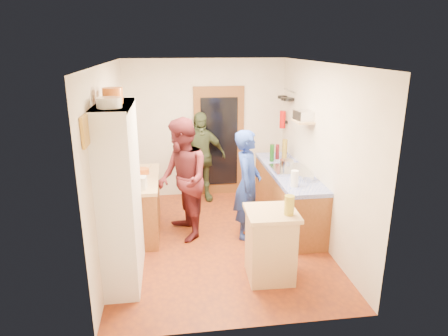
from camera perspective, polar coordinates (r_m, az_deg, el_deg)
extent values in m
cube|color=#893711|center=(6.17, -0.69, -10.25)|extent=(3.00, 4.00, 0.02)
cube|color=silver|center=(5.47, -0.80, 14.85)|extent=(3.00, 4.00, 0.02)
cube|color=beige|center=(7.63, -2.63, 5.62)|extent=(3.00, 0.02, 2.60)
cube|color=beige|center=(3.81, 3.05, -6.64)|extent=(3.00, 0.02, 2.60)
cube|color=beige|center=(5.70, -15.97, 0.91)|extent=(0.02, 4.00, 2.60)
cube|color=beige|center=(6.05, 13.60, 2.03)|extent=(0.02, 4.00, 2.60)
cube|color=brown|center=(7.67, -0.71, 3.78)|extent=(0.95, 0.06, 2.10)
cube|color=black|center=(7.63, -0.68, 3.72)|extent=(0.70, 0.02, 1.70)
cube|color=white|center=(4.99, -14.57, -3.77)|extent=(0.40, 1.20, 2.20)
cube|color=white|center=(4.72, -15.57, 8.58)|extent=(0.40, 1.14, 0.04)
cylinder|color=white|center=(4.42, -16.11, 8.96)|extent=(0.26, 0.26, 0.11)
cylinder|color=orange|center=(4.73, -15.64, 9.93)|extent=(0.22, 0.22, 0.18)
cylinder|color=orange|center=(5.00, -15.24, 10.17)|extent=(0.17, 0.17, 0.15)
cube|color=brown|center=(6.38, -12.03, -5.39)|extent=(0.60, 1.40, 0.85)
cube|color=tan|center=(6.22, -12.29, -1.56)|extent=(0.64, 1.44, 0.05)
cube|color=white|center=(5.71, -12.20, -2.07)|extent=(0.25, 0.19, 0.18)
cylinder|color=white|center=(6.09, -12.90, -0.87)|extent=(0.20, 0.20, 0.18)
cylinder|color=orange|center=(6.36, -11.51, -0.46)|extent=(0.23, 0.23, 0.09)
cube|color=tan|center=(6.67, -11.86, 0.09)|extent=(0.34, 0.28, 0.02)
cube|color=brown|center=(6.67, 9.05, -4.22)|extent=(0.60, 2.20, 0.84)
cube|color=#1124A9|center=(6.52, 9.23, -0.54)|extent=(0.62, 2.22, 0.06)
cube|color=silver|center=(6.48, 9.32, -0.19)|extent=(0.55, 0.58, 0.04)
cylinder|color=silver|center=(6.45, 8.93, 0.55)|extent=(0.21, 0.21, 0.14)
cylinder|color=#143F14|center=(6.92, 6.87, 2.16)|extent=(0.08, 0.08, 0.30)
cylinder|color=#591419|center=(7.07, 7.63, 2.31)|extent=(0.07, 0.07, 0.26)
cylinder|color=olive|center=(7.10, 8.65, 2.68)|extent=(0.10, 0.10, 0.35)
cylinder|color=white|center=(5.75, 10.04, -1.50)|extent=(0.11, 0.11, 0.24)
cylinder|color=silver|center=(6.05, 11.62, -1.34)|extent=(0.29, 0.29, 0.09)
cube|color=tan|center=(5.10, 6.63, -11.08)|extent=(0.57, 0.57, 0.86)
cube|color=tan|center=(4.90, 6.81, -6.39)|extent=(0.64, 0.64, 0.05)
cube|color=white|center=(4.93, 6.12, -6.09)|extent=(0.36, 0.29, 0.02)
cylinder|color=#AD9E2D|center=(4.78, 9.30, -5.26)|extent=(0.12, 0.12, 0.24)
cylinder|color=silver|center=(7.32, 9.32, 10.86)|extent=(0.02, 0.65, 0.02)
cylinder|color=black|center=(7.15, 9.22, 9.67)|extent=(0.18, 0.18, 0.05)
cylinder|color=black|center=(7.34, 8.76, 9.73)|extent=(0.16, 0.16, 0.05)
cylinder|color=black|center=(7.53, 8.33, 10.01)|extent=(0.17, 0.17, 0.05)
cube|color=tan|center=(6.33, 11.21, 6.56)|extent=(0.26, 0.42, 0.03)
cube|color=silver|center=(6.31, 11.26, 7.36)|extent=(0.25, 0.32, 0.15)
cube|color=black|center=(7.57, 8.79, 6.50)|extent=(0.06, 0.10, 0.04)
cylinder|color=red|center=(7.55, 8.37, 6.87)|extent=(0.11, 0.11, 0.32)
cube|color=gold|center=(4.04, -19.26, 4.98)|extent=(0.03, 0.25, 0.30)
imported|color=navy|center=(5.95, 3.65, -2.48)|extent=(0.58, 0.71, 1.66)
imported|color=#4E191E|center=(5.99, -5.77, -1.51)|extent=(0.89, 1.03, 1.84)
imported|color=#364027|center=(7.39, -3.39, 1.57)|extent=(1.04, 0.57, 1.68)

